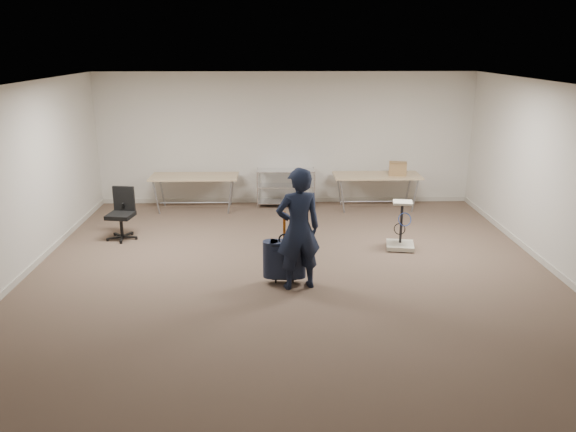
{
  "coord_description": "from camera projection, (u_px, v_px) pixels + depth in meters",
  "views": [
    {
      "loc": [
        -0.25,
        -7.42,
        3.34
      ],
      "look_at": [
        -0.05,
        0.3,
        0.97
      ],
      "focal_mm": 35.0,
      "sensor_mm": 36.0,
      "label": 1
    }
  ],
  "objects": [
    {
      "name": "ground",
      "position": [
        292.0,
        286.0,
        8.08
      ],
      "size": [
        9.0,
        9.0,
        0.0
      ],
      "primitive_type": "plane",
      "color": "#493A2C",
      "rests_on": "ground"
    },
    {
      "name": "room_shell",
      "position": [
        289.0,
        249.0,
        9.39
      ],
      "size": [
        8.0,
        9.0,
        9.0
      ],
      "color": "beige",
      "rests_on": "ground"
    },
    {
      "name": "folding_table_left",
      "position": [
        194.0,
        178.0,
        11.61
      ],
      "size": [
        1.8,
        0.75,
        0.73
      ],
      "color": "tan",
      "rests_on": "ground"
    },
    {
      "name": "folding_table_right",
      "position": [
        377.0,
        177.0,
        11.7
      ],
      "size": [
        1.8,
        0.75,
        0.73
      ],
      "color": "tan",
      "rests_on": "ground"
    },
    {
      "name": "wire_shelf",
      "position": [
        286.0,
        186.0,
        11.97
      ],
      "size": [
        1.22,
        0.47,
        0.8
      ],
      "color": "silver",
      "rests_on": "ground"
    },
    {
      "name": "person",
      "position": [
        298.0,
        229.0,
        7.79
      ],
      "size": [
        0.72,
        0.56,
        1.75
      ],
      "primitive_type": "imported",
      "rotation": [
        0.0,
        0.0,
        3.39
      ],
      "color": "black",
      "rests_on": "ground"
    },
    {
      "name": "suitcase",
      "position": [
        284.0,
        259.0,
        8.07
      ],
      "size": [
        0.41,
        0.25,
        1.08
      ],
      "color": "black",
      "rests_on": "ground"
    },
    {
      "name": "office_chair",
      "position": [
        122.0,
        223.0,
        10.0
      ],
      "size": [
        0.56,
        0.56,
        0.92
      ],
      "color": "black",
      "rests_on": "ground"
    },
    {
      "name": "equipment_cart",
      "position": [
        401.0,
        236.0,
        9.5
      ],
      "size": [
        0.52,
        0.52,
        0.83
      ],
      "color": "beige",
      "rests_on": "ground"
    },
    {
      "name": "cardboard_box",
      "position": [
        398.0,
        169.0,
        11.63
      ],
      "size": [
        0.4,
        0.33,
        0.27
      ],
      "primitive_type": "cube",
      "rotation": [
        0.0,
        0.0,
        -0.2
      ],
      "color": "olive",
      "rests_on": "folding_table_right"
    }
  ]
}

